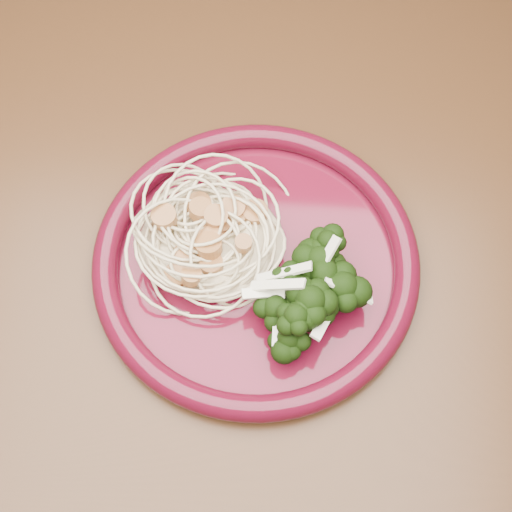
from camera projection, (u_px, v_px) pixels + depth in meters
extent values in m
plane|color=#52321C|center=(268.00, 474.00, 1.29)|extent=(3.50, 3.50, 0.00)
cube|color=#472814|center=(280.00, 331.00, 0.64)|extent=(1.20, 0.80, 0.04)
cylinder|color=#500A1B|center=(256.00, 264.00, 0.64)|extent=(0.37, 0.37, 0.01)
torus|color=#500A1B|center=(256.00, 260.00, 0.63)|extent=(0.38, 0.38, 0.02)
ellipsoid|color=beige|center=(211.00, 236.00, 0.63)|extent=(0.17, 0.16, 0.03)
ellipsoid|color=black|center=(314.00, 274.00, 0.60)|extent=(0.13, 0.17, 0.05)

